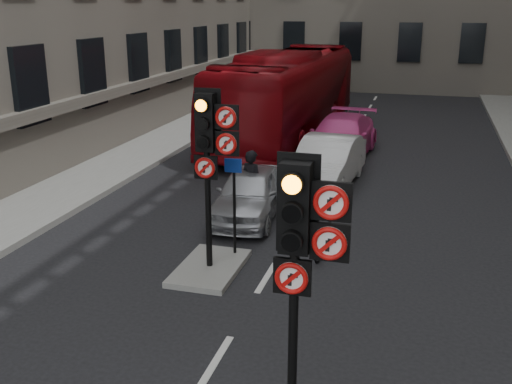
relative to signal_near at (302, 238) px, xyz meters
The scene contains 11 objects.
pavement_left 14.24m from the signal_near, 128.28° to the left, with size 3.00×50.00×0.16m, color gray.
centre_island 5.44m from the signal_near, 123.83° to the left, with size 1.20×2.00×0.12m, color gray.
signal_near is the anchor object (origin of this frame).
signal_far 4.77m from the signal_near, 123.02° to the left, with size 0.91×0.40×3.58m.
car_silver 8.08m from the signal_near, 110.94° to the left, with size 1.50×3.74×1.27m, color #A7A8AE.
car_white 10.75m from the signal_near, 97.46° to the left, with size 1.53×4.38×1.44m, color silver.
car_pink 14.28m from the signal_near, 96.01° to the left, with size 2.00×4.93×1.43m, color #D93F91.
bus_red 17.13m from the signal_near, 103.47° to the left, with size 2.90×12.38×3.45m, color maroon.
motorcycle 5.85m from the signal_near, 95.74° to the left, with size 0.42×1.48×0.89m, color black.
motorcyclist 8.12m from the signal_near, 110.55° to the left, with size 0.63×0.41×1.72m, color black.
info_sign 5.42m from the signal_near, 116.72° to the left, with size 0.36×0.11×2.09m.
Camera 1 is at (2.75, -5.46, 5.24)m, focal length 42.00 mm.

